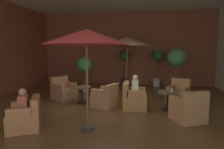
{
  "coord_description": "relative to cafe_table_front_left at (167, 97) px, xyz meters",
  "views": [
    {
      "loc": [
        1.24,
        -6.4,
        1.95
      ],
      "look_at": [
        0.0,
        0.5,
        1.11
      ],
      "focal_mm": 31.05,
      "sensor_mm": 36.0,
      "label": 1
    }
  ],
  "objects": [
    {
      "name": "armchair_front_right_east",
      "position": [
        -2.1,
        -0.06,
        -0.12
      ],
      "size": [
        0.95,
        0.95,
        0.83
      ],
      "color": "#B17A54",
      "rests_on": "ground_plane"
    },
    {
      "name": "armchair_mid_center_east",
      "position": [
        -3.68,
        -2.29,
        -0.13
      ],
      "size": [
        1.03,
        1.06,
        0.81
      ],
      "color": "#B47148",
      "rests_on": "ground_plane"
    },
    {
      "name": "cafe_table_front_left",
      "position": [
        0.0,
        0.0,
        0.0
      ],
      "size": [
        0.65,
        0.65,
        0.62
      ],
      "color": "black",
      "rests_on": "ground_plane"
    },
    {
      "name": "patron_by_window",
      "position": [
        -1.07,
        -0.03,
        0.33
      ],
      "size": [
        0.22,
        0.4,
        0.7
      ],
      "color": "silver",
      "rests_on": "ground_plane"
    },
    {
      "name": "potted_tree_left_corner",
      "position": [
        -1.94,
        4.41,
        0.93
      ],
      "size": [
        0.61,
        0.61,
        2.02
      ],
      "color": "#373A35",
      "rests_on": "ground_plane"
    },
    {
      "name": "armchair_front_left_east",
      "position": [
        -1.11,
        -0.03,
        -0.1
      ],
      "size": [
        0.8,
        0.84,
        0.89
      ],
      "color": "#AE7843",
      "rests_on": "ground_plane"
    },
    {
      "name": "iced_drink_cup",
      "position": [
        0.14,
        0.04,
        0.24
      ],
      "size": [
        0.08,
        0.08,
        0.11
      ],
      "primitive_type": "cylinder",
      "color": "white",
      "rests_on": "cafe_table_front_left"
    },
    {
      "name": "armchair_front_left_north",
      "position": [
        0.51,
        0.99,
        -0.11
      ],
      "size": [
        0.97,
        1.0,
        0.91
      ],
      "color": "#A87546",
      "rests_on": "ground_plane"
    },
    {
      "name": "potted_tree_right_corner",
      "position": [
        0.68,
        3.03,
        1.11
      ],
      "size": [
        0.88,
        0.88,
        2.1
      ],
      "color": "#AF5F4B",
      "rests_on": "ground_plane"
    },
    {
      "name": "potted_tree_mid_left",
      "position": [
        -3.64,
        2.36,
        0.76
      ],
      "size": [
        0.75,
        0.75,
        1.67
      ],
      "color": "silver",
      "rests_on": "ground_plane"
    },
    {
      "name": "cafe_table_front_right",
      "position": [
        -3.09,
        0.32,
        0.01
      ],
      "size": [
        0.66,
        0.66,
        0.62
      ],
      "color": "black",
      "rests_on": "ground_plane"
    },
    {
      "name": "wall_back_brick",
      "position": [
        -1.94,
        4.84,
        1.66
      ],
      "size": [
        10.07,
        0.08,
        4.19
      ],
      "primitive_type": "cube",
      "color": "brown",
      "rests_on": "ground_plane"
    },
    {
      "name": "ground_plane",
      "position": [
        -1.94,
        -0.14,
        -0.45
      ],
      "size": [
        10.07,
        10.04,
        0.02
      ],
      "primitive_type": "cube",
      "color": "#53381E"
    },
    {
      "name": "patio_umbrella_center_beige",
      "position": [
        -1.63,
        2.61,
        1.97
      ],
      "size": [
        2.27,
        2.27,
        2.63
      ],
      "color": "#2D2D2D",
      "rests_on": "ground_plane"
    },
    {
      "name": "patio_umbrella_tall_red",
      "position": [
        -2.11,
        -2.09,
        1.84
      ],
      "size": [
        2.07,
        2.07,
        2.48
      ],
      "color": "#2D2D2D",
      "rests_on": "ground_plane"
    },
    {
      "name": "armchair_front_left_south",
      "position": [
        0.48,
        -1.01,
        -0.1
      ],
      "size": [
        1.02,
        1.03,
        0.9
      ],
      "color": "#B0794F",
      "rests_on": "ground_plane"
    },
    {
      "name": "patron_blue_shirt",
      "position": [
        -3.71,
        -2.31,
        0.26
      ],
      "size": [
        0.35,
        0.42,
        0.61
      ],
      "color": "#A95440",
      "rests_on": "ground_plane"
    },
    {
      "name": "armchair_front_right_north",
      "position": [
        -4.05,
        0.79,
        -0.11
      ],
      "size": [
        1.04,
        1.05,
        0.91
      ],
      "color": "#A7714D",
      "rests_on": "ground_plane"
    },
    {
      "name": "potted_tree_mid_right",
      "position": [
        -0.13,
        4.36,
        0.93
      ],
      "size": [
        0.61,
        0.61,
        2.01
      ],
      "color": "silver",
      "rests_on": "ground_plane"
    }
  ]
}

